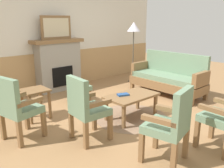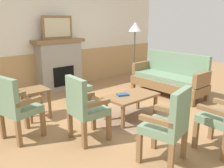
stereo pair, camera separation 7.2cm
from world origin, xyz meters
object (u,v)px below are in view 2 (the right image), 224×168
(couch, at_px, (169,78))
(book_on_table, at_px, (123,95))
(footstool, at_px, (80,89))
(armchair_near_fireplace, at_px, (16,105))
(armchair_by_window_left, at_px, (84,106))
(armchair_front_center, at_px, (169,123))
(coffee_table, at_px, (131,98))
(side_table, at_px, (35,95))
(floor_lamp_by_couch, at_px, (135,31))
(framed_picture, at_px, (57,27))
(fireplace, at_px, (60,64))

(couch, height_order, book_on_table, couch)
(footstool, distance_m, armchair_near_fireplace, 1.87)
(armchair_by_window_left, bearing_deg, armchair_front_center, -69.31)
(armchair_near_fireplace, xyz_separation_m, armchair_by_window_left, (0.73, -0.69, 0.00))
(book_on_table, distance_m, armchair_by_window_left, 0.99)
(coffee_table, relative_size, armchair_near_fireplace, 0.98)
(armchair_near_fireplace, height_order, side_table, armchair_near_fireplace)
(armchair_by_window_left, xyz_separation_m, side_table, (-0.19, 1.27, -0.10))
(armchair_by_window_left, xyz_separation_m, armchair_front_center, (0.44, -1.16, 0.00))
(armchair_near_fireplace, bearing_deg, book_on_table, -15.78)
(couch, xyz_separation_m, armchair_near_fireplace, (-3.55, 0.15, 0.14))
(side_table, distance_m, floor_lamp_by_couch, 3.44)
(framed_picture, xyz_separation_m, book_on_table, (-0.10, -2.40, -1.10))
(footstool, xyz_separation_m, armchair_front_center, (-0.49, -2.66, 0.25))
(footstool, distance_m, side_table, 1.15)
(couch, distance_m, armchair_near_fireplace, 3.56)
(framed_picture, distance_m, armchair_by_window_left, 3.00)
(coffee_table, bearing_deg, book_on_table, 150.47)
(armchair_front_center, bearing_deg, floor_lamp_by_couch, 49.48)
(couch, xyz_separation_m, armchair_front_center, (-2.39, -1.69, 0.14))
(framed_picture, bearing_deg, couch, -49.90)
(footstool, bearing_deg, couch, -27.14)
(armchair_by_window_left, bearing_deg, side_table, 98.46)
(framed_picture, xyz_separation_m, armchair_front_center, (-0.64, -3.77, -1.02))
(armchair_front_center, bearing_deg, footstool, 79.46)
(armchair_near_fireplace, distance_m, armchair_by_window_left, 1.00)
(fireplace, distance_m, armchair_near_fireplace, 2.64)
(framed_picture, xyz_separation_m, armchair_by_window_left, (-1.07, -2.61, -1.02))
(book_on_table, xyz_separation_m, armchair_front_center, (-0.53, -1.36, 0.08))
(coffee_table, height_order, side_table, side_table)
(armchair_front_center, height_order, side_table, armchair_front_center)
(armchair_near_fireplace, xyz_separation_m, side_table, (0.54, 0.59, -0.10))
(footstool, height_order, armchair_front_center, armchair_front_center)
(coffee_table, distance_m, side_table, 1.73)
(armchair_front_center, bearing_deg, armchair_near_fireplace, 122.35)
(coffee_table, distance_m, floor_lamp_by_couch, 2.81)
(book_on_table, distance_m, footstool, 1.31)
(coffee_table, bearing_deg, footstool, 97.42)
(fireplace, relative_size, armchair_near_fireplace, 1.33)
(armchair_near_fireplace, bearing_deg, side_table, 47.32)
(floor_lamp_by_couch, bearing_deg, armchair_front_center, -130.52)
(fireplace, xyz_separation_m, coffee_table, (0.04, -2.48, -0.27))
(coffee_table, height_order, book_on_table, book_on_table)
(armchair_near_fireplace, bearing_deg, floor_lamp_by_couch, 17.61)
(side_table, bearing_deg, floor_lamp_by_couch, 10.69)
(coffee_table, bearing_deg, fireplace, 90.87)
(couch, height_order, armchair_front_center, same)
(armchair_near_fireplace, bearing_deg, coffee_table, -16.93)
(armchair_by_window_left, distance_m, floor_lamp_by_couch, 3.69)
(footstool, relative_size, floor_lamp_by_couch, 0.24)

